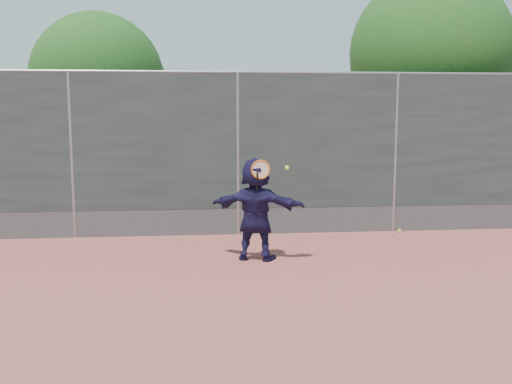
{
  "coord_description": "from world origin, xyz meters",
  "views": [
    {
      "loc": [
        -0.69,
        -7.01,
        2.29
      ],
      "look_at": [
        0.15,
        1.63,
        1.06
      ],
      "focal_mm": 40.0,
      "sensor_mm": 36.0,
      "label": 1
    }
  ],
  "objects": [
    {
      "name": "ball_ground",
      "position": [
        3.08,
        3.35,
        0.03
      ],
      "size": [
        0.07,
        0.07,
        0.07
      ],
      "primitive_type": "sphere",
      "color": "#CFF837",
      "rests_on": "ground"
    },
    {
      "name": "tree_left",
      "position": [
        -2.85,
        6.55,
        2.94
      ],
      "size": [
        3.15,
        3.0,
        4.53
      ],
      "color": "#382314",
      "rests_on": "ground"
    },
    {
      "name": "swing_action",
      "position": [
        0.24,
        1.42,
        1.42
      ],
      "size": [
        0.57,
        0.2,
        0.51
      ],
      "color": "#C25E12",
      "rests_on": "ground"
    },
    {
      "name": "player",
      "position": [
        0.15,
        1.63,
        0.8
      ],
      "size": [
        1.55,
        0.92,
        1.6
      ],
      "primitive_type": "imported",
      "rotation": [
        0.0,
        0.0,
        2.82
      ],
      "color": "#19153A",
      "rests_on": "ground"
    },
    {
      "name": "fence",
      "position": [
        -0.0,
        3.5,
        1.58
      ],
      "size": [
        20.0,
        0.06,
        3.03
      ],
      "color": "#38423D",
      "rests_on": "ground"
    },
    {
      "name": "weed_clump",
      "position": [
        0.29,
        3.38,
        0.13
      ],
      "size": [
        0.68,
        0.07,
        0.3
      ],
      "color": "#387226",
      "rests_on": "ground"
    },
    {
      "name": "ground",
      "position": [
        0.0,
        0.0,
        0.0
      ],
      "size": [
        80.0,
        80.0,
        0.0
      ],
      "primitive_type": "plane",
      "color": "#9E4C42",
      "rests_on": "ground"
    },
    {
      "name": "tree_right",
      "position": [
        4.68,
        5.75,
        3.49
      ],
      "size": [
        3.78,
        3.6,
        5.39
      ],
      "color": "#382314",
      "rests_on": "ground"
    }
  ]
}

